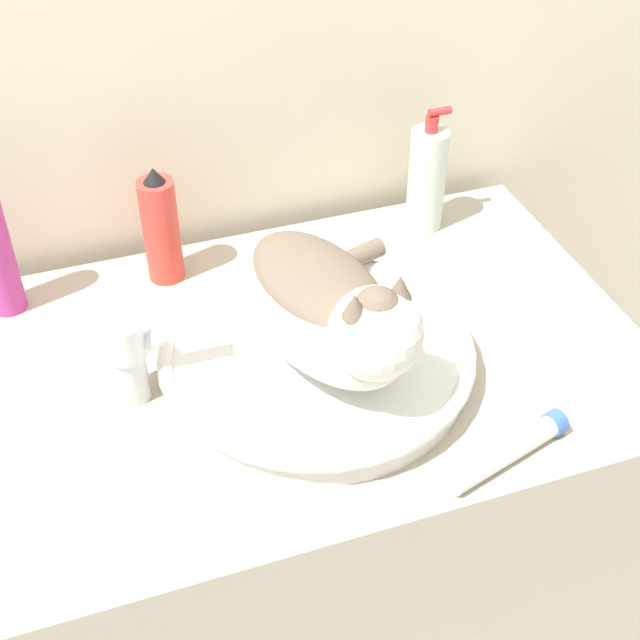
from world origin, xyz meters
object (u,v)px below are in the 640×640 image
(faucet, at_px, (133,354))
(cream_tube, at_px, (510,450))
(spray_bottle_trigger, at_px, (161,228))
(soap_pump_bottle, at_px, (427,178))
(cat, at_px, (325,304))

(faucet, relative_size, cream_tube, 0.75)
(spray_bottle_trigger, distance_m, soap_pump_bottle, 0.42)
(cat, xyz_separation_m, spray_bottle_trigger, (-0.15, 0.29, -0.04))
(faucet, height_order, soap_pump_bottle, soap_pump_bottle)
(cat, xyz_separation_m, faucet, (-0.23, 0.05, -0.05))
(cream_tube, bearing_deg, faucet, 147.74)
(cream_tube, bearing_deg, soap_pump_bottle, 77.66)
(cat, relative_size, spray_bottle_trigger, 1.87)
(faucet, distance_m, spray_bottle_trigger, 0.25)
(faucet, height_order, cream_tube, faucet)
(cream_tube, bearing_deg, cat, 128.97)
(cat, height_order, faucet, cat)
(faucet, relative_size, soap_pump_bottle, 0.65)
(faucet, bearing_deg, cat, -3.90)
(cat, xyz_separation_m, cream_tube, (0.16, -0.20, -0.11))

